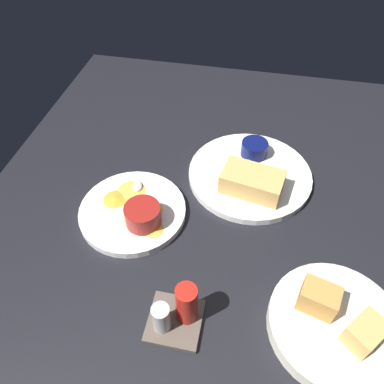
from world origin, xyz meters
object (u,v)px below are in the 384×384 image
object	(u,v)px
spoon_by_gravy_ramekin	(136,191)
bread_basket_rear	(335,324)
spoon_by_dark_ramekin	(246,167)
condiment_caddy	(177,313)
plate_chips_companion	(133,211)
ramekin_dark_sauce	(254,148)
ramekin_light_gravy	(143,215)
plate_sandwich_main	(250,175)
sandwich_half_near	(252,182)

from	to	relation	value
spoon_by_gravy_ramekin	bread_basket_rear	distance (cm)	46.44
spoon_by_dark_ramekin	condiment_caddy	bearing A→B (deg)	78.94
plate_chips_companion	condiment_caddy	distance (cm)	25.84
ramekin_dark_sauce	plate_chips_companion	bearing A→B (deg)	43.54
ramekin_light_gravy	spoon_by_gravy_ramekin	world-z (taller)	ramekin_light_gravy
plate_sandwich_main	plate_chips_companion	size ratio (longest dim) A/B	1.26
plate_sandwich_main	bread_basket_rear	size ratio (longest dim) A/B	1.29
ramekin_dark_sauce	plate_chips_companion	distance (cm)	32.46
plate_sandwich_main	sandwich_half_near	world-z (taller)	sandwich_half_near
spoon_by_dark_ramekin	ramekin_light_gravy	size ratio (longest dim) A/B	1.36
sandwich_half_near	ramekin_dark_sauce	world-z (taller)	sandwich_half_near
ramekin_dark_sauce	condiment_caddy	bearing A→B (deg)	78.56
ramekin_dark_sauce	ramekin_light_gravy	size ratio (longest dim) A/B	0.86
sandwich_half_near	ramekin_dark_sauce	size ratio (longest dim) A/B	2.29
plate_sandwich_main	spoon_by_dark_ramekin	size ratio (longest dim) A/B	2.85
ramekin_dark_sauce	ramekin_light_gravy	xyz separation A→B (cm)	(20.07, 25.09, 0.38)
ramekin_light_gravy	spoon_by_gravy_ramekin	distance (cm)	8.77
ramekin_dark_sauce	condiment_caddy	size ratio (longest dim) A/B	0.66
spoon_by_dark_ramekin	spoon_by_gravy_ramekin	size ratio (longest dim) A/B	1.00
spoon_by_dark_ramekin	plate_chips_companion	xyz separation A→B (cm)	(22.17, 17.24, -1.16)
ramekin_light_gravy	condiment_caddy	distance (cm)	21.51
plate_sandwich_main	plate_chips_companion	world-z (taller)	same
plate_chips_companion	bread_basket_rear	bearing A→B (deg)	156.96
plate_sandwich_main	spoon_by_gravy_ramekin	bearing A→B (deg)	25.06
plate_sandwich_main	condiment_caddy	bearing A→B (deg)	76.96
sandwich_half_near	ramekin_dark_sauce	distance (cm)	11.70
ramekin_light_gravy	spoon_by_gravy_ramekin	bearing A→B (deg)	-62.43
plate_sandwich_main	ramekin_dark_sauce	distance (cm)	6.92
ramekin_dark_sauce	ramekin_light_gravy	world-z (taller)	ramekin_light_gravy
plate_sandwich_main	sandwich_half_near	bearing A→B (deg)	97.21
sandwich_half_near	condiment_caddy	bearing A→B (deg)	73.73
plate_sandwich_main	ramekin_dark_sauce	xyz separation A→B (cm)	(-0.20, -6.36, 2.73)
spoon_by_dark_ramekin	sandwich_half_near	bearing A→B (deg)	104.79
plate_sandwich_main	bread_basket_rear	xyz separation A→B (cm)	(-17.10, 33.08, 1.25)
spoon_by_dark_ramekin	ramekin_light_gravy	world-z (taller)	ramekin_light_gravy
plate_sandwich_main	plate_chips_companion	distance (cm)	28.18
sandwich_half_near	spoon_by_gravy_ramekin	distance (cm)	25.27
sandwich_half_near	condiment_caddy	size ratio (longest dim) A/B	1.51
plate_sandwich_main	sandwich_half_near	distance (cm)	6.25
spoon_by_dark_ramekin	plate_sandwich_main	bearing A→B (deg)	129.31
spoon_by_dark_ramekin	bread_basket_rear	distance (cm)	38.91
ramekin_dark_sauce	spoon_by_gravy_ramekin	bearing A→B (deg)	36.06
sandwich_half_near	condiment_caddy	world-z (taller)	condiment_caddy
ramekin_light_gravy	spoon_by_gravy_ramekin	size ratio (longest dim) A/B	0.73
ramekin_dark_sauce	plate_sandwich_main	bearing A→B (deg)	88.21
ramekin_light_gravy	bread_basket_rear	xyz separation A→B (cm)	(-36.97, 14.35, -1.86)
spoon_by_dark_ramekin	bread_basket_rear	world-z (taller)	bread_basket_rear
spoon_by_gravy_ramekin	bread_basket_rear	xyz separation A→B (cm)	(-40.93, 21.94, 0.08)
ramekin_light_gravy	bread_basket_rear	size ratio (longest dim) A/B	0.33
sandwich_half_near	plate_sandwich_main	bearing A→B (deg)	-82.79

